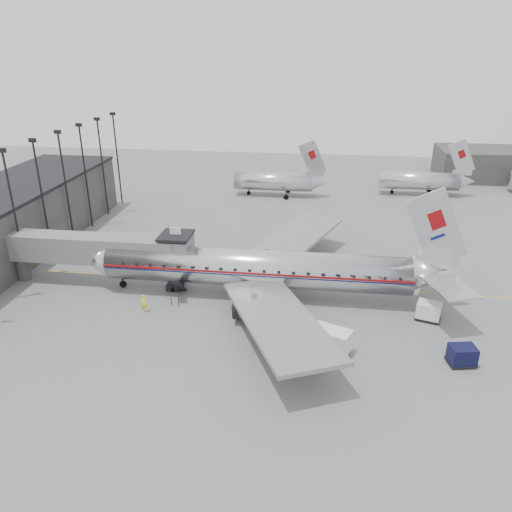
{
  "coord_description": "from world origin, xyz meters",
  "views": [
    {
      "loc": [
        6.33,
        -45.26,
        25.53
      ],
      "look_at": [
        -0.48,
        6.45,
        3.2
      ],
      "focal_mm": 35.0,
      "sensor_mm": 36.0,
      "label": 1
    }
  ],
  "objects": [
    {
      "name": "baggage_cart_white",
      "position": [
        17.71,
        0.09,
        0.99
      ],
      "size": [
        2.81,
        2.46,
        1.86
      ],
      "rotation": [
        0.0,
        0.0,
        -0.32
      ],
      "color": "white",
      "rests_on": "ground"
    },
    {
      "name": "service_van",
      "position": [
        7.4,
        -6.72,
        1.21
      ],
      "size": [
        5.23,
        3.63,
        2.3
      ],
      "rotation": [
        0.0,
        0.0,
        -0.4
      ],
      "color": "white",
      "rests_on": "ground"
    },
    {
      "name": "jet_bridge",
      "position": [
        -16.66,
        3.67,
        4.18
      ],
      "size": [
        21.0,
        6.2,
        7.1
      ],
      "color": "slate",
      "rests_on": "ground"
    },
    {
      "name": "baggage_cart_navy",
      "position": [
        19.16,
        -7.4,
        0.95
      ],
      "size": [
        2.56,
        2.13,
        1.78
      ],
      "rotation": [
        0.0,
        0.0,
        0.2
      ],
      "color": "black",
      "rests_on": "ground"
    },
    {
      "name": "distant_aircraft_mid",
      "position": [
        24.21,
        46.0,
        2.73
      ],
      "size": [
        16.39,
        3.2,
        10.26
      ],
      "color": "silver",
      "rests_on": "ground"
    },
    {
      "name": "terminal",
      "position": [
        -34.0,
        10.0,
        4.0
      ],
      "size": [
        12.0,
        46.0,
        8.0
      ],
      "primitive_type": "cube",
      "color": "#3B3835",
      "rests_on": "ground"
    },
    {
      "name": "ground",
      "position": [
        0.0,
        0.0,
        0.0
      ],
      "size": [
        160.0,
        160.0,
        0.0
      ],
      "primitive_type": "plane",
      "color": "slate",
      "rests_on": "ground"
    },
    {
      "name": "distant_aircraft_near",
      "position": [
        -1.79,
        42.0,
        2.73
      ],
      "size": [
        16.39,
        3.2,
        10.26
      ],
      "color": "silver",
      "rests_on": "ground"
    },
    {
      "name": "floodlight_masts",
      "position": [
        -27.5,
        13.0,
        8.36
      ],
      "size": [
        0.9,
        42.25,
        15.25
      ],
      "color": "black",
      "rests_on": "ground"
    },
    {
      "name": "apron_line",
      "position": [
        3.0,
        6.0,
        0.01
      ],
      "size": [
        60.0,
        0.15,
        0.01
      ],
      "primitive_type": "cube",
      "rotation": [
        0.0,
        0.0,
        1.57
      ],
      "color": "gold",
      "rests_on": "ground"
    },
    {
      "name": "ramp_worker",
      "position": [
        -10.93,
        -2.11,
        0.95
      ],
      "size": [
        0.7,
        0.46,
        1.9
      ],
      "primitive_type": "imported",
      "rotation": [
        0.0,
        0.0,
        0.02
      ],
      "color": "#F6F91D",
      "rests_on": "ground"
    },
    {
      "name": "airliner",
      "position": [
        0.82,
        3.0,
        3.26
      ],
      "size": [
        40.88,
        37.92,
        12.94
      ],
      "rotation": [
        0.0,
        0.0,
        -0.0
      ],
      "color": "silver",
      "rests_on": "ground"
    }
  ]
}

